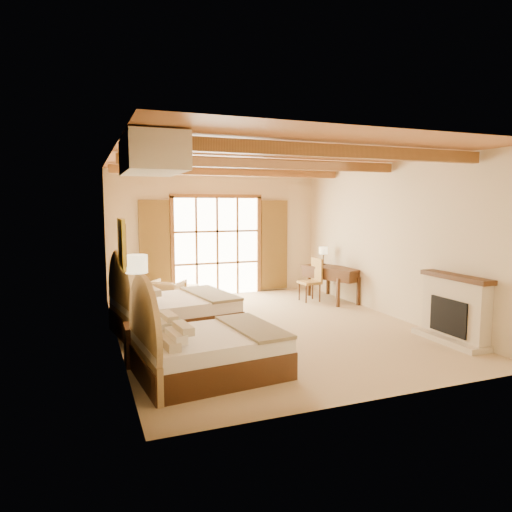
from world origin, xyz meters
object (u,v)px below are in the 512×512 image
desk (333,282)px  armchair (167,295)px  bed_far (167,310)px  nightstand (142,344)px  bed_near (201,348)px

desk → armchair: bearing=153.1°
armchair → desk: 4.00m
bed_far → desk: size_ratio=1.39×
nightstand → desk: 5.72m
bed_far → nightstand: bearing=-122.1°
armchair → desk: desk is taller
nightstand → armchair: armchair is taller
nightstand → desk: desk is taller
armchair → desk: (3.97, -0.50, 0.11)m
bed_near → bed_far: (-0.05, 2.33, 0.03)m
bed_near → bed_far: bearing=85.1°
bed_far → desk: bearing=8.8°
bed_far → nightstand: bed_far is taller
armchair → bed_near: bearing=120.7°
bed_near → armchair: size_ratio=2.86×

